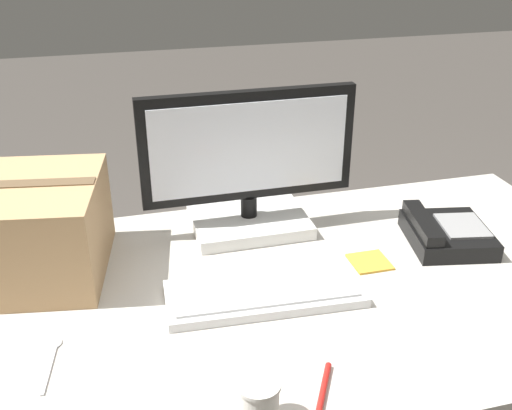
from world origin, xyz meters
TOP-DOWN VIEW (x-y plane):
  - office_desk at (0.00, 0.00)m, footprint 1.80×0.90m
  - monitor at (0.03, 0.30)m, footprint 0.56×0.24m
  - keyboard at (-0.02, -0.03)m, footprint 0.45×0.19m
  - desk_phone at (0.51, 0.09)m, footprint 0.24×0.25m
  - paper_cup_left at (-0.12, -0.38)m, footprint 0.08×0.08m
  - spoon at (-0.47, -0.12)m, footprint 0.04×0.16m
  - cardboard_box at (-0.51, 0.22)m, footprint 0.38×0.39m
  - pen_marker at (0.01, -0.33)m, footprint 0.07×0.12m
  - sticky_note_pad at (0.28, 0.05)m, footprint 0.09×0.09m

SIDE VIEW (x-z plane):
  - office_desk at x=0.00m, z-range 0.00..0.72m
  - spoon at x=-0.47m, z-range 0.72..0.72m
  - sticky_note_pad at x=0.28m, z-range 0.72..0.73m
  - pen_marker at x=0.01m, z-range 0.72..0.73m
  - keyboard at x=-0.02m, z-range 0.72..0.75m
  - desk_phone at x=0.51m, z-range 0.71..0.79m
  - paper_cup_left at x=-0.12m, z-range 0.72..0.81m
  - cardboard_box at x=-0.51m, z-range 0.72..0.95m
  - monitor at x=0.03m, z-range 0.69..1.08m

